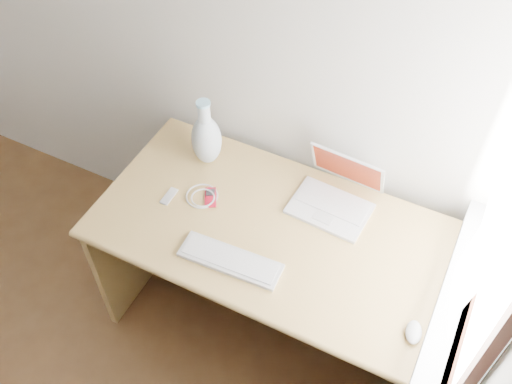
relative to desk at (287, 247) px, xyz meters
The scene contains 9 objects.
window 1.02m from the desk, 10.15° to the right, with size 0.11×0.99×1.10m.
desk is the anchor object (origin of this frame).
laptop 0.32m from the desk, 45.49° to the left, with size 0.31×0.27×0.21m.
external_keyboard 0.38m from the desk, 108.99° to the right, with size 0.39×0.13×0.02m.
mouse 0.68m from the desk, 25.73° to the right, with size 0.05×0.09×0.03m, color white.
ipod 0.39m from the desk, 168.71° to the right, with size 0.09×0.11×0.01m.
cable_coil 0.42m from the desk, 168.40° to the right, with size 0.13×0.13×0.01m, color silver.
remote 0.53m from the desk, 164.29° to the right, with size 0.03×0.09×0.01m, color silver.
vase 0.56m from the desk, 164.90° to the left, with size 0.12×0.12×0.32m.
Camera 1 is at (1.53, 0.14, 2.48)m, focal length 40.00 mm.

